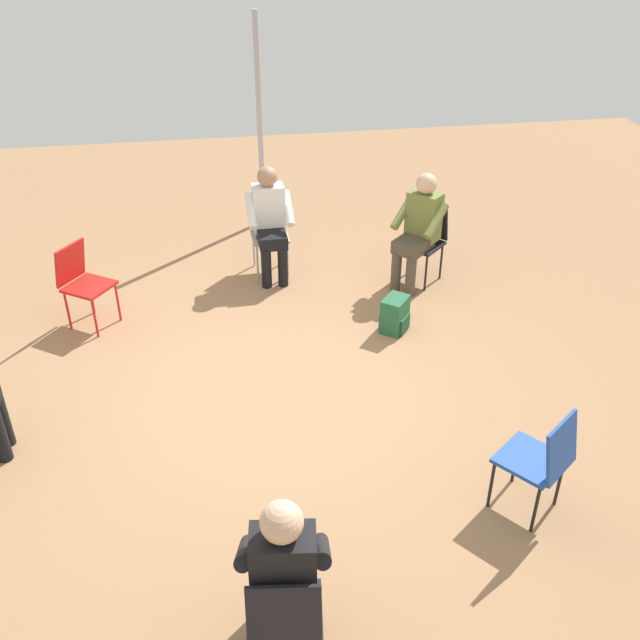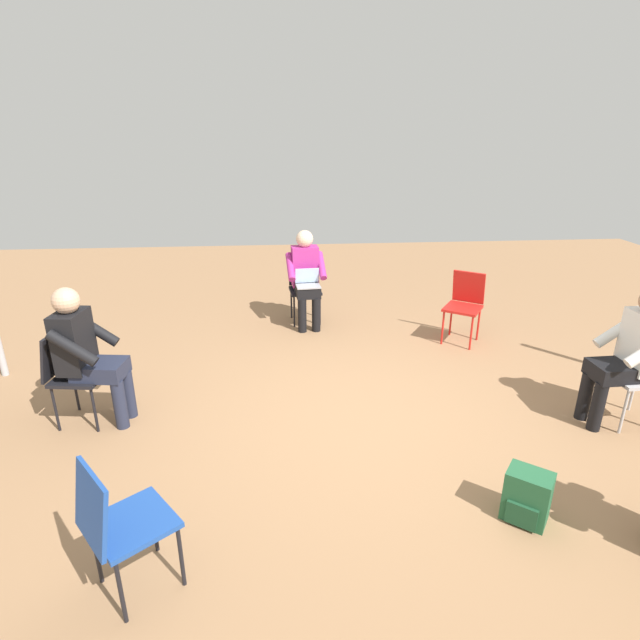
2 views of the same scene
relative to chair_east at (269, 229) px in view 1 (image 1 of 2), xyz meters
The scene contains 11 objects.
ground_plane 2.44m from the chair_east, behind, with size 14.78×14.78×0.00m, color #99704C.
chair_east is the anchor object (origin of this frame).
chair_west 4.94m from the chair_east, behind, with size 0.48×0.45×0.85m.
chair_southwest 4.24m from the chair_east, 160.27° to the right, with size 0.58×0.58×0.85m.
chair_southeast 1.73m from the chair_east, 106.71° to the right, with size 0.58×0.59×0.85m.
chair_northeast 2.11m from the chair_east, 114.93° to the left, with size 0.57×0.58×0.85m.
person_in_black 4.77m from the chair_east, behind, with size 0.55×0.54×1.24m.
person_in_olive 1.67m from the chair_east, 111.73° to the right, with size 0.63×0.63×1.24m.
person_in_white 0.26m from the chair_east, behind, with size 0.53×0.50×1.24m.
backpack_near_laptop_user 1.89m from the chair_east, 144.74° to the right, with size 0.34×0.33×0.36m.
tent_pole_near 1.56m from the chair_east, ahead, with size 0.07×0.07×2.58m, color #B2B2B7.
Camera 1 is at (-4.90, 0.46, 3.80)m, focal length 40.00 mm.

